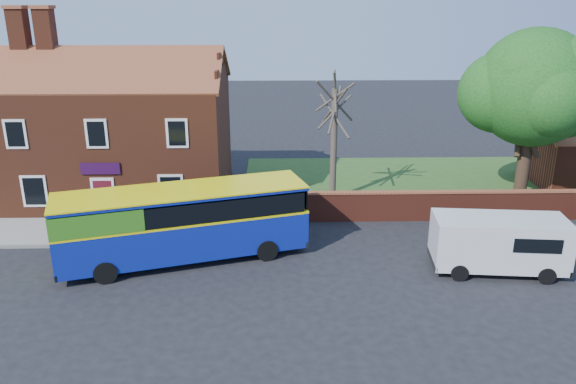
{
  "coord_description": "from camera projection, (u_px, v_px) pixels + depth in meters",
  "views": [
    {
      "loc": [
        1.9,
        -20.08,
        10.98
      ],
      "look_at": [
        2.49,
        5.0,
        2.3
      ],
      "focal_mm": 35.0,
      "sensor_mm": 36.0,
      "label": 1
    }
  ],
  "objects": [
    {
      "name": "boundary_wall",
      "position": [
        489.0,
        205.0,
        29.16
      ],
      "size": [
        22.0,
        0.38,
        1.6
      ],
      "color": "maroon",
      "rests_on": "ground"
    },
    {
      "name": "pavement",
      "position": [
        96.0,
        231.0,
        27.77
      ],
      "size": [
        18.0,
        3.5,
        0.12
      ],
      "primitive_type": "cube",
      "color": "gray",
      "rests_on": "ground"
    },
    {
      "name": "van_near",
      "position": [
        499.0,
        242.0,
        23.46
      ],
      "size": [
        5.62,
        2.71,
        2.38
      ],
      "rotation": [
        0.0,
        0.0,
        -0.1
      ],
      "color": "silver",
      "rests_on": "ground"
    },
    {
      "name": "shop_building",
      "position": [
        119.0,
        138.0,
        32.11
      ],
      "size": [
        12.3,
        8.13,
        10.5
      ],
      "color": "brown",
      "rests_on": "ground"
    },
    {
      "name": "ground",
      "position": [
        229.0,
        287.0,
        22.52
      ],
      "size": [
        120.0,
        120.0,
        0.0
      ],
      "primitive_type": "plane",
      "color": "black",
      "rests_on": "ground"
    },
    {
      "name": "large_tree",
      "position": [
        534.0,
        91.0,
        29.87
      ],
      "size": [
        7.9,
        6.25,
        9.64
      ],
      "color": "black",
      "rests_on": "ground"
    },
    {
      "name": "grass_strip",
      "position": [
        453.0,
        183.0,
        35.09
      ],
      "size": [
        26.0,
        12.0,
        0.04
      ],
      "primitive_type": "cube",
      "color": "#426B28",
      "rests_on": "ground"
    },
    {
      "name": "bus",
      "position": [
        175.0,
        221.0,
        24.28
      ],
      "size": [
        11.01,
        5.66,
        3.25
      ],
      "rotation": [
        0.0,
        0.0,
        0.29
      ],
      "color": "#0D2096",
      "rests_on": "ground"
    },
    {
      "name": "bare_tree",
      "position": [
        334.0,
        140.0,
        31.09
      ],
      "size": [
        2.61,
        3.11,
        6.96
      ],
      "color": "#4C4238",
      "rests_on": "ground"
    },
    {
      "name": "kerb",
      "position": [
        85.0,
        246.0,
        26.12
      ],
      "size": [
        18.0,
        0.15,
        0.14
      ],
      "primitive_type": "cube",
      "color": "slate",
      "rests_on": "ground"
    }
  ]
}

